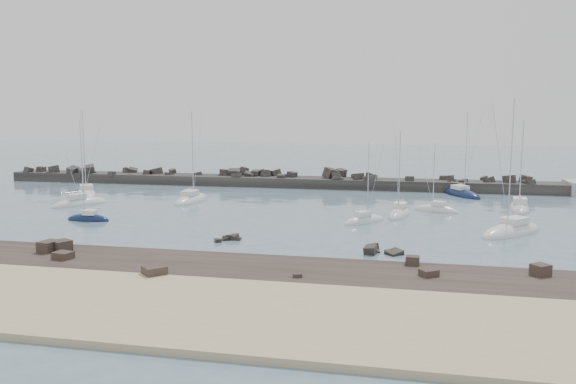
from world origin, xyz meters
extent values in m
plane|color=slate|center=(0.00, 0.00, 0.00)|extent=(400.00, 400.00, 0.00)
cube|color=#C6B489|center=(0.00, -32.00, 0.00)|extent=(140.00, 14.00, 1.00)
cube|color=#2C221E|center=(0.00, -22.00, 0.00)|extent=(140.00, 12.00, 0.70)
cube|color=#2C221E|center=(16.59, -16.92, 0.75)|extent=(1.27, 1.03, 0.79)
cube|color=#2C221E|center=(-15.73, -21.60, 0.69)|extent=(1.89, 1.60, 0.67)
cube|color=#2C221E|center=(7.10, -22.89, 0.50)|extent=(0.87, 0.81, 0.30)
cube|color=#2C221E|center=(-17.76, -18.78, 0.88)|extent=(2.25, 2.22, 1.06)
cube|color=#2C221E|center=(27.20, -18.13, 0.83)|extent=(1.86, 1.83, 0.95)
cube|color=#2C221E|center=(17.91, -20.27, 0.63)|extent=(1.79, 1.72, 0.55)
cube|color=#2C221E|center=(-4.85, -24.97, 0.76)|extent=(2.45, 2.45, 0.82)
cube|color=#2C221E|center=(-18.79, -19.31, 0.88)|extent=(1.90, 2.19, 1.07)
cube|color=black|center=(-3.68, -9.07, 0.12)|extent=(1.03, 0.95, 0.70)
cube|color=black|center=(-2.57, -9.00, -0.09)|extent=(1.13, 1.18, 1.03)
cube|color=black|center=(-3.21, -9.06, 0.29)|extent=(0.97, 1.02, 0.55)
cube|color=black|center=(-3.68, -9.46, 0.07)|extent=(0.90, 0.94, 0.74)
cube|color=black|center=(-2.95, -8.84, 0.09)|extent=(1.34, 1.34, 1.18)
cube|color=black|center=(-4.21, -10.47, 0.14)|extent=(0.99, 1.00, 0.50)
cube|color=black|center=(12.54, -12.37, 0.29)|extent=(1.46, 1.60, 1.29)
cube|color=black|center=(14.87, -12.00, 0.00)|extent=(2.06, 2.11, 1.11)
cube|color=black|center=(14.54, -11.46, -0.03)|extent=(1.38, 1.38, 0.70)
cube|color=black|center=(13.11, -11.48, 0.04)|extent=(0.73, 0.74, 0.45)
cube|color=black|center=(12.69, -10.31, 0.22)|extent=(1.30, 1.24, 0.98)
cube|color=#282624|center=(-7.50, 38.00, 0.20)|extent=(115.00, 6.00, 3.20)
cube|color=#282624|center=(-16.31, 40.37, 2.34)|extent=(2.51, 2.91, 2.40)
cube|color=#282624|center=(37.10, 36.02, 2.02)|extent=(1.91, 2.03, 1.39)
cube|color=#282624|center=(13.30, 37.52, 1.43)|extent=(1.24, 1.13, 0.77)
cube|color=#282624|center=(-47.53, 36.90, 1.70)|extent=(1.36, 1.45, 0.96)
cube|color=#282624|center=(9.31, 40.35, 1.98)|extent=(2.50, 2.25, 1.80)
cube|color=#282624|center=(3.39, 40.47, 2.39)|extent=(2.55, 2.59, 2.16)
cube|color=#282624|center=(25.96, 36.97, 1.79)|extent=(1.94, 1.82, 1.26)
cube|color=#282624|center=(-13.19, 39.04, 2.14)|extent=(1.88, 2.29, 1.72)
cube|color=#282624|center=(16.50, 37.05, 1.93)|extent=(1.70, 2.12, 1.50)
cube|color=#282624|center=(-39.12, 36.78, 1.42)|extent=(1.52, 1.60, 0.98)
cube|color=#282624|center=(-14.43, 38.05, 1.82)|extent=(2.40, 2.04, 2.12)
cube|color=#282624|center=(23.53, 39.80, 1.93)|extent=(2.10, 2.15, 1.64)
cube|color=#282624|center=(22.68, 39.69, 2.05)|extent=(1.74, 1.68, 1.08)
cube|color=#282624|center=(30.00, 40.55, 2.07)|extent=(1.62, 1.46, 1.20)
cube|color=#282624|center=(36.63, 36.94, 1.87)|extent=(1.73, 1.72, 1.02)
cube|color=#282624|center=(-40.27, 39.98, 2.14)|extent=(2.22, 1.98, 1.80)
cube|color=#282624|center=(2.96, 36.75, 2.37)|extent=(2.32, 2.37, 2.21)
cube|color=#282624|center=(7.18, 37.74, 2.06)|extent=(1.77, 1.85, 1.02)
cube|color=#282624|center=(2.42, 38.46, 2.17)|extent=(2.69, 2.54, 1.89)
cube|color=#282624|center=(-31.48, 40.38, 1.98)|extent=(1.96, 2.09, 1.63)
cube|color=#282624|center=(-51.74, 36.13, 2.20)|extent=(2.26, 2.58, 2.45)
cube|color=#282624|center=(11.73, 38.51, 1.37)|extent=(0.97, 0.98, 0.68)
cube|color=#282624|center=(-17.71, 39.02, 2.29)|extent=(2.79, 2.65, 1.82)
cube|color=#282624|center=(6.96, 36.79, 2.04)|extent=(1.91, 2.06, 1.58)
cube|color=#282624|center=(-9.31, 40.18, 2.02)|extent=(2.69, 2.59, 2.51)
cube|color=#282624|center=(3.19, 36.30, 1.69)|extent=(2.63, 2.29, 1.95)
cube|color=#282624|center=(-16.57, 37.51, 1.81)|extent=(1.86, 2.01, 1.58)
cube|color=#282624|center=(-60.00, 37.37, 2.21)|extent=(1.73, 1.51, 1.38)
cube|color=#282624|center=(-42.57, 35.43, 1.86)|extent=(1.54, 1.55, 1.31)
cube|color=#282624|center=(24.02, 36.88, 1.60)|extent=(1.96, 1.69, 1.52)
cube|color=#282624|center=(33.92, 37.85, 2.06)|extent=(2.38, 2.57, 2.34)
cube|color=#282624|center=(-11.15, 38.85, 2.16)|extent=(2.12, 2.65, 2.28)
cube|color=#282624|center=(-34.45, 38.65, 2.10)|extent=(3.16, 2.94, 2.15)
cube|color=#282624|center=(-30.87, 37.12, 1.62)|extent=(1.46, 1.76, 1.56)
cube|color=#282624|center=(-41.43, 39.70, 1.96)|extent=(2.24, 2.53, 2.10)
cube|color=#282624|center=(-48.84, 38.31, 1.64)|extent=(1.60, 1.85, 1.59)
cube|color=#282624|center=(-48.71, 36.77, 1.75)|extent=(2.45, 2.45, 1.38)
cube|color=#282624|center=(9.36, 36.15, 1.94)|extent=(2.69, 2.72, 1.84)
cube|color=#282624|center=(1.65, 38.19, 2.63)|extent=(3.29, 2.92, 2.68)
cube|color=#282624|center=(32.13, 38.07, 1.53)|extent=(1.52, 1.57, 1.13)
cube|color=#282624|center=(-48.29, 36.82, 2.41)|extent=(2.53, 2.95, 2.62)
cube|color=#282624|center=(-10.87, 39.43, 1.86)|extent=(2.10, 1.95, 2.00)
cube|color=#282624|center=(-51.96, 36.69, 2.01)|extent=(2.08, 1.96, 1.81)
cube|color=#282624|center=(36.80, 38.58, 2.26)|extent=(2.61, 2.41, 1.86)
cube|color=#282624|center=(30.52, 37.84, 1.95)|extent=(2.33, 2.06, 1.92)
cube|color=#282624|center=(-16.41, 36.15, 1.99)|extent=(2.27, 2.11, 1.62)
cube|color=#282624|center=(-19.92, 39.29, 2.21)|extent=(2.74, 3.18, 1.81)
cube|color=#282624|center=(-7.46, 36.46, 1.81)|extent=(1.71, 1.64, 1.54)
cube|color=#282624|center=(-18.03, 39.24, 1.85)|extent=(2.77, 2.59, 1.95)
cube|color=#282624|center=(-25.21, 38.49, 1.73)|extent=(2.14, 2.01, 1.57)
cube|color=#282624|center=(-56.63, 36.86, 2.31)|extent=(3.14, 2.86, 2.20)
cube|color=#282624|center=(-49.08, 35.84, 1.91)|extent=(3.03, 3.03, 2.16)
cube|color=#282624|center=(-35.87, 37.30, 2.08)|extent=(1.76, 1.83, 1.43)
cube|color=#282624|center=(-62.00, 35.92, 2.17)|extent=(1.71, 1.98, 1.78)
cube|color=#282624|center=(-5.81, 38.24, 2.23)|extent=(2.25, 2.08, 1.38)
cube|color=#282624|center=(6.75, 39.75, 2.01)|extent=(2.74, 2.41, 1.64)
ellipsoid|color=silver|center=(-33.41, 9.20, 0.05)|extent=(6.88, 9.00, 2.31)
cube|color=white|center=(-33.63, 8.82, 1.41)|extent=(2.80, 3.04, 0.75)
cylinder|color=silver|center=(-33.05, 9.80, 7.00)|extent=(0.13, 0.13, 11.93)
cylinder|color=silver|center=(-33.95, 8.28, 2.10)|extent=(1.90, 3.09, 0.11)
ellipsoid|color=silver|center=(-38.16, 18.93, 0.05)|extent=(8.35, 9.94, 2.51)
cube|color=white|center=(-37.87, 18.52, 1.51)|extent=(3.27, 3.45, 0.79)
cylinder|color=silver|center=(-38.63, 19.58, 7.87)|extent=(0.14, 0.14, 13.51)
cylinder|color=silver|center=(-37.46, 17.95, 2.24)|extent=(2.42, 3.32, 0.11)
ellipsoid|color=#0E1A3B|center=(-25.06, -2.08, 0.05)|extent=(5.95, 1.87, 1.74)
cube|color=white|center=(-24.76, -2.08, 1.10)|extent=(1.67, 1.20, 0.62)
cylinder|color=silver|center=(-25.53, -2.07, 4.80)|extent=(0.11, 0.11, 8.02)
cylinder|color=silver|center=(-24.35, -2.08, 1.67)|extent=(2.38, 0.10, 0.09)
ellipsoid|color=silver|center=(-17.81, 16.13, 0.05)|extent=(3.90, 10.10, 2.44)
cube|color=white|center=(-17.86, 15.64, 1.46)|extent=(2.22, 2.93, 0.76)
cylinder|color=silver|center=(-17.74, 16.92, 7.75)|extent=(0.13, 0.13, 13.33)
cylinder|color=silver|center=(-17.91, 14.95, 2.16)|extent=(0.45, 3.94, 0.11)
ellipsoid|color=silver|center=(15.05, 10.15, 0.05)|extent=(4.01, 8.25, 2.22)
cube|color=white|center=(15.13, 10.53, 1.38)|extent=(2.01, 2.50, 0.77)
cylinder|color=silver|center=(14.92, 9.53, 6.34)|extent=(0.13, 0.13, 10.69)
cylinder|color=silver|center=(15.24, 11.08, 2.09)|extent=(0.75, 3.12, 0.11)
ellipsoid|color=silver|center=(10.69, 4.24, 0.05)|extent=(6.15, 6.72, 1.88)
cube|color=white|center=(10.47, 3.98, 1.16)|extent=(2.33, 2.40, 0.63)
cylinder|color=silver|center=(11.05, 4.67, 5.55)|extent=(0.11, 0.11, 9.41)
cylinder|color=silver|center=(10.15, 3.60, 1.75)|extent=(1.87, 2.19, 0.09)
ellipsoid|color=#0E1A3B|center=(25.27, 31.74, 0.05)|extent=(7.46, 10.08, 2.35)
cube|color=white|center=(25.03, 32.17, 1.40)|extent=(3.07, 3.37, 0.70)
cylinder|color=silver|center=(25.66, 31.06, 7.69)|extent=(0.12, 0.12, 13.29)
cylinder|color=silver|center=(24.70, 32.77, 2.05)|extent=(2.01, 3.49, 0.10)
ellipsoid|color=silver|center=(20.23, 14.70, 0.05)|extent=(6.92, 4.54, 1.88)
cube|color=white|center=(20.53, 14.57, 1.18)|extent=(2.24, 1.97, 0.65)
cylinder|color=silver|center=(19.74, 14.92, 5.34)|extent=(0.11, 0.11, 8.97)
cylinder|color=silver|center=(20.96, 14.38, 1.78)|extent=(2.48, 1.15, 0.09)
ellipsoid|color=silver|center=(32.19, 18.45, 0.05)|extent=(3.79, 9.20, 2.40)
cube|color=white|center=(32.14, 18.01, 1.47)|extent=(2.08, 2.70, 0.80)
cylinder|color=silver|center=(32.28, 19.16, 7.11)|extent=(0.14, 0.14, 12.07)
cylinder|color=silver|center=(32.07, 17.38, 2.21)|extent=(0.53, 3.57, 0.11)
ellipsoid|color=silver|center=(28.10, 0.80, 0.05)|extent=(9.70, 10.39, 2.56)
cube|color=white|center=(28.46, 1.21, 1.52)|extent=(3.65, 3.73, 0.76)
cylinder|color=silver|center=(27.52, 0.14, 8.48)|extent=(0.13, 0.13, 14.67)
cylinder|color=silver|center=(28.96, 1.78, 2.22)|extent=(2.95, 3.34, 0.11)
camera|label=1|loc=(15.76, -67.75, 13.92)|focal=35.00mm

